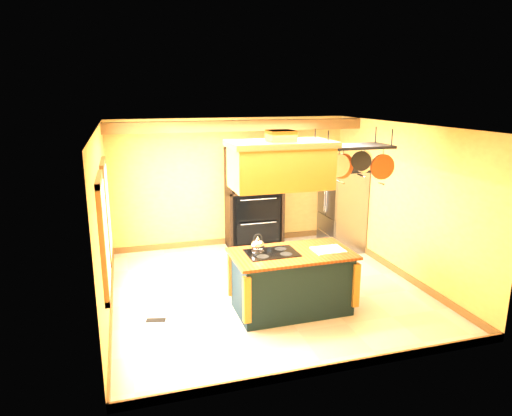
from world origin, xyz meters
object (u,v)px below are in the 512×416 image
kitchen_island (291,281)px  range_hood (280,163)px  hutch (254,207)px  refrigerator (342,211)px  pot_rack (353,155)px

kitchen_island → range_hood: bearing=179.5°
range_hood → kitchen_island: bearing=0.2°
range_hood → hutch: size_ratio=0.69×
kitchen_island → refrigerator: size_ratio=1.08×
pot_rack → hutch: (-0.60, 3.12, -1.49)m
refrigerator → hutch: (-1.67, 0.77, 0.02)m
pot_rack → kitchen_island: bearing=180.0°
pot_rack → refrigerator: (1.07, 2.35, -1.51)m
kitchen_island → hutch: (0.32, 3.12, 0.36)m
kitchen_island → hutch: hutch is taller
kitchen_island → range_hood: size_ratio=1.24×
kitchen_island → pot_rack: 2.06m
range_hood → pot_rack: size_ratio=1.20×
range_hood → refrigerator: bearing=47.0°
refrigerator → hutch: 1.84m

